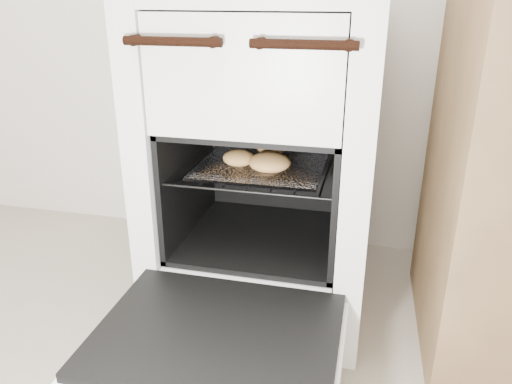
# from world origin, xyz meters

# --- Properties ---
(stove) EXTENTS (0.57, 0.63, 0.87)m
(stove) POSITION_xyz_m (0.08, 1.18, 0.43)
(stove) COLOR silver
(stove) RESTS_ON ground
(oven_door) EXTENTS (0.51, 0.40, 0.04)m
(oven_door) POSITION_xyz_m (0.08, 0.70, 0.19)
(oven_door) COLOR black
(oven_door) RESTS_ON stove
(oven_rack) EXTENTS (0.42, 0.40, 0.01)m
(oven_rack) POSITION_xyz_m (0.08, 1.12, 0.43)
(oven_rack) COLOR black
(oven_rack) RESTS_ON stove
(foil_sheet) EXTENTS (0.32, 0.29, 0.01)m
(foil_sheet) POSITION_xyz_m (0.08, 1.10, 0.43)
(foil_sheet) COLOR white
(foil_sheet) RESTS_ON oven_rack
(baked_rolls) EXTENTS (0.21, 0.28, 0.05)m
(baked_rolls) POSITION_xyz_m (0.08, 1.12, 0.46)
(baked_rolls) COLOR tan
(baked_rolls) RESTS_ON foil_sheet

